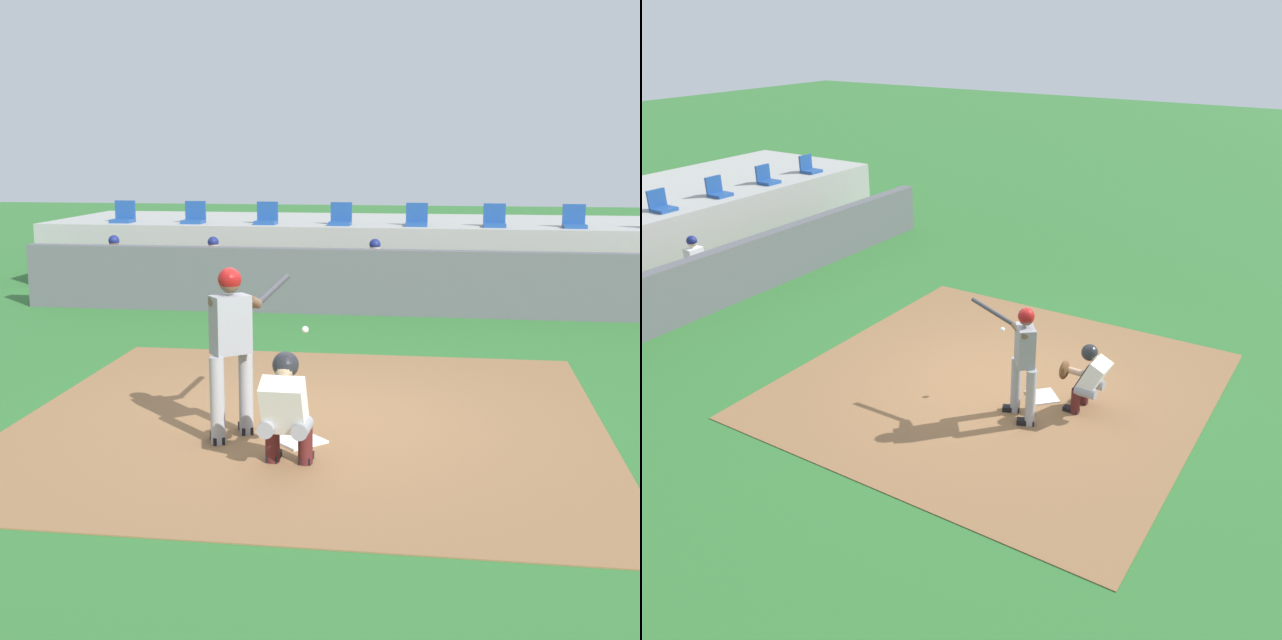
# 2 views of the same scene
# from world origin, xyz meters

# --- Properties ---
(ground_plane) EXTENTS (80.00, 80.00, 0.00)m
(ground_plane) POSITION_xyz_m (0.00, 0.00, 0.00)
(ground_plane) COLOR #2D6B2D
(dirt_infield) EXTENTS (6.40, 6.40, 0.01)m
(dirt_infield) POSITION_xyz_m (0.00, 0.00, 0.01)
(dirt_infield) COLOR olive
(dirt_infield) RESTS_ON ground
(home_plate) EXTENTS (0.62, 0.62, 0.02)m
(home_plate) POSITION_xyz_m (0.00, -0.80, 0.02)
(home_plate) COLOR white
(home_plate) RESTS_ON dirt_infield
(batter_at_plate) EXTENTS (0.65, 1.39, 1.80)m
(batter_at_plate) POSITION_xyz_m (-0.69, -0.77, 1.04)
(batter_at_plate) COLOR #99999E
(batter_at_plate) RESTS_ON ground
(catcher_crouched) EXTENTS (0.49, 1.80, 1.13)m
(catcher_crouched) POSITION_xyz_m (-0.00, -1.51, 0.61)
(catcher_crouched) COLOR gray
(catcher_crouched) RESTS_ON ground
(dugout_wall) EXTENTS (13.00, 0.30, 1.20)m
(dugout_wall) POSITION_xyz_m (0.00, 6.50, 0.60)
(dugout_wall) COLOR #59595E
(dugout_wall) RESTS_ON ground
(dugout_bench) EXTENTS (11.80, 0.44, 0.45)m
(dugout_bench) POSITION_xyz_m (0.00, 7.50, 0.23)
(dugout_bench) COLOR olive
(dugout_bench) RESTS_ON ground
(dugout_player_0) EXTENTS (0.49, 0.70, 1.30)m
(dugout_player_0) POSITION_xyz_m (-5.18, 7.34, 0.67)
(dugout_player_0) COLOR #939399
(dugout_player_0) RESTS_ON ground
(dugout_player_1) EXTENTS (0.49, 0.70, 1.30)m
(dugout_player_1) POSITION_xyz_m (-3.12, 7.34, 0.67)
(dugout_player_1) COLOR #939399
(dugout_player_1) RESTS_ON ground
(dugout_player_2) EXTENTS (0.49, 0.70, 1.30)m
(dugout_player_2) POSITION_xyz_m (0.09, 7.34, 0.67)
(dugout_player_2) COLOR #939399
(dugout_player_2) RESTS_ON ground
(stands_platform) EXTENTS (15.00, 4.40, 1.40)m
(stands_platform) POSITION_xyz_m (0.00, 10.90, 0.70)
(stands_platform) COLOR #9E9E99
(stands_platform) RESTS_ON ground
(stadium_seat_0) EXTENTS (0.46, 0.46, 0.48)m
(stadium_seat_0) POSITION_xyz_m (-5.69, 9.38, 1.53)
(stadium_seat_0) COLOR #1E478C
(stadium_seat_0) RESTS_ON stands_platform
(stadium_seat_1) EXTENTS (0.46, 0.46, 0.48)m
(stadium_seat_1) POSITION_xyz_m (-4.06, 9.38, 1.53)
(stadium_seat_1) COLOR #1E478C
(stadium_seat_1) RESTS_ON stands_platform
(stadium_seat_2) EXTENTS (0.46, 0.46, 0.48)m
(stadium_seat_2) POSITION_xyz_m (-2.44, 9.38, 1.53)
(stadium_seat_2) COLOR #1E478C
(stadium_seat_2) RESTS_ON stands_platform
(stadium_seat_3) EXTENTS (0.46, 0.46, 0.48)m
(stadium_seat_3) POSITION_xyz_m (-0.81, 9.38, 1.53)
(stadium_seat_3) COLOR #1E478C
(stadium_seat_3) RESTS_ON stands_platform
(stadium_seat_4) EXTENTS (0.46, 0.46, 0.48)m
(stadium_seat_4) POSITION_xyz_m (0.81, 9.38, 1.53)
(stadium_seat_4) COLOR #1E478C
(stadium_seat_4) RESTS_ON stands_platform
(stadium_seat_5) EXTENTS (0.46, 0.46, 0.48)m
(stadium_seat_5) POSITION_xyz_m (2.44, 9.38, 1.53)
(stadium_seat_5) COLOR #1E478C
(stadium_seat_5) RESTS_ON stands_platform
(stadium_seat_6) EXTENTS (0.46, 0.46, 0.48)m
(stadium_seat_6) POSITION_xyz_m (4.06, 9.38, 1.53)
(stadium_seat_6) COLOR #1E478C
(stadium_seat_6) RESTS_ON stands_platform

